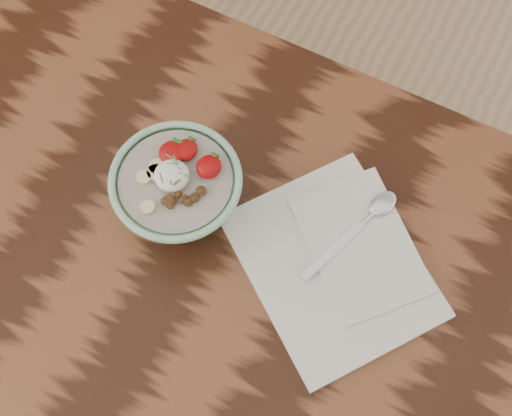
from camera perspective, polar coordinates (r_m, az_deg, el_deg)
The scene contains 4 objects.
table at distance 111.34cm, azimuth -6.47°, elevation -7.35°, with size 160.00×90.00×75.00cm.
breakfast_bowl at distance 100.57cm, azimuth -6.24°, elevation 1.37°, with size 18.33×18.33×12.15cm.
napkin at distance 102.63cm, azimuth 6.62°, elevation -4.24°, with size 36.47×35.25×1.75cm.
spoon at distance 104.26cm, azimuth 9.15°, elevation -0.56°, with size 8.22×18.50×0.99cm.
Camera 1 is at (24.78, -21.14, 172.17)cm, focal length 50.00 mm.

